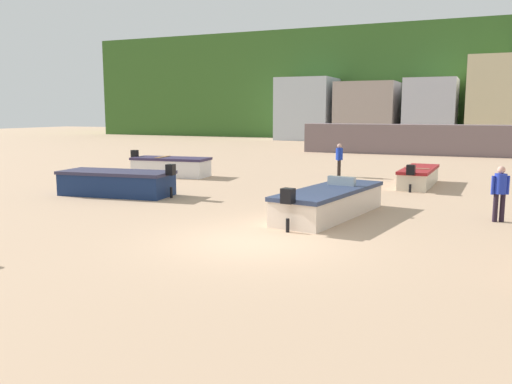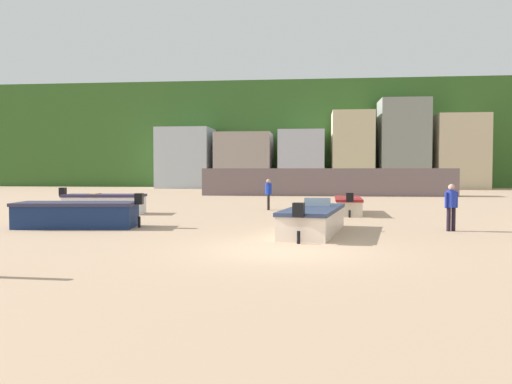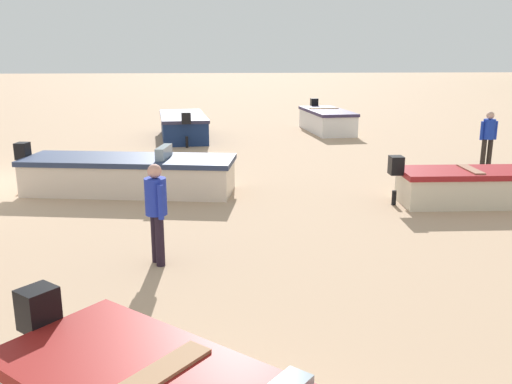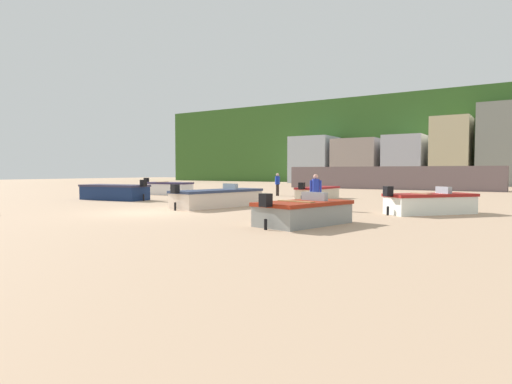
{
  "view_description": "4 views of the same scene",
  "coord_description": "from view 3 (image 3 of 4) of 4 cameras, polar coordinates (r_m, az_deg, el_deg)",
  "views": [
    {
      "loc": [
        5.11,
        -11.72,
        3.15
      ],
      "look_at": [
        -1.92,
        4.5,
        0.5
      ],
      "focal_mm": 37.56,
      "sensor_mm": 36.0,
      "label": 1
    },
    {
      "loc": [
        0.79,
        -13.79,
        2.11
      ],
      "look_at": [
        -1.46,
        6.96,
        1.23
      ],
      "focal_mm": 37.27,
      "sensor_mm": 36.0,
      "label": 2
    },
    {
      "loc": [
        13.76,
        5.96,
        3.26
      ],
      "look_at": [
        4.39,
        6.66,
        0.87
      ],
      "focal_mm": 38.32,
      "sensor_mm": 36.0,
      "label": 3
    },
    {
      "loc": [
        13.76,
        -13.0,
        1.75
      ],
      "look_at": [
        0.43,
        7.94,
        0.56
      ],
      "focal_mm": 30.41,
      "sensor_mm": 36.0,
      "label": 4
    }
  ],
  "objects": [
    {
      "name": "boat_cream_0",
      "position": [
        13.44,
        -13.07,
        1.79
      ],
      "size": [
        2.34,
        5.33,
        1.17
      ],
      "rotation": [
        0.0,
        0.0,
        6.12
      ],
      "color": "beige",
      "rests_on": "ground"
    },
    {
      "name": "boat_white_2",
      "position": [
        23.6,
        7.39,
        7.41
      ],
      "size": [
        4.12,
        1.9,
        1.25
      ],
      "rotation": [
        0.0,
        0.0,
        4.81
      ],
      "color": "white",
      "rests_on": "ground"
    },
    {
      "name": "boat_cream_3",
      "position": [
        13.15,
        23.22,
        0.54
      ],
      "size": [
        1.35,
        4.35,
        1.09
      ],
      "rotation": [
        0.0,
        0.0,
        6.25
      ],
      "color": "beige",
      "rests_on": "ground"
    },
    {
      "name": "boat_navy_4",
      "position": [
        21.76,
        -7.63,
        6.81
      ],
      "size": [
        4.65,
        2.16,
        1.25
      ],
      "rotation": [
        0.0,
        0.0,
        1.68
      ],
      "color": "navy",
      "rests_on": "ground"
    },
    {
      "name": "beach_walker_foreground",
      "position": [
        8.63,
        -10.38,
        -1.46
      ],
      "size": [
        0.52,
        0.45,
        1.62
      ],
      "rotation": [
        0.0,
        0.0,
        3.58
      ],
      "color": "black",
      "rests_on": "ground"
    },
    {
      "name": "beach_walker_distant",
      "position": [
        17.42,
        23.09,
        5.55
      ],
      "size": [
        0.37,
        0.54,
        1.62
      ],
      "rotation": [
        0.0,
        0.0,
        4.81
      ],
      "color": "black",
      "rests_on": "ground"
    }
  ]
}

